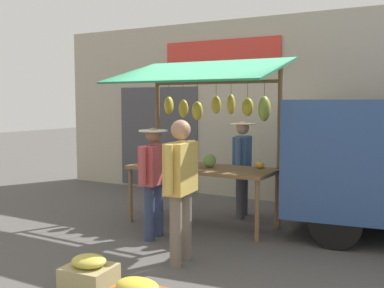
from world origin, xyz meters
The scene contains 7 objects.
ground_plane centered at (0.00, 0.00, 0.00)m, with size 40.00×40.00×0.00m, color #514F4C.
street_backdrop centered at (0.05, -2.20, 1.70)m, with size 9.00×0.30×3.40m.
market_stall centered at (-0.02, -0.05, 1.55)m, with size 2.50×1.46×2.50m.
vendor_with_sunhat centered at (-0.33, -0.75, 0.90)m, with size 0.40×0.66×1.54m.
shopper_with_ponytail centered at (-0.58, 1.57, 0.96)m, with size 0.27×0.70×1.65m.
shopper_in_striped_shirt centered at (0.24, 0.92, 0.87)m, with size 0.39×0.66×1.51m.
produce_crate_side centered at (-0.20, 2.69, 0.16)m, with size 0.50×0.44×0.36m.
Camera 1 is at (-3.25, 6.01, 1.86)m, focal length 43.19 mm.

